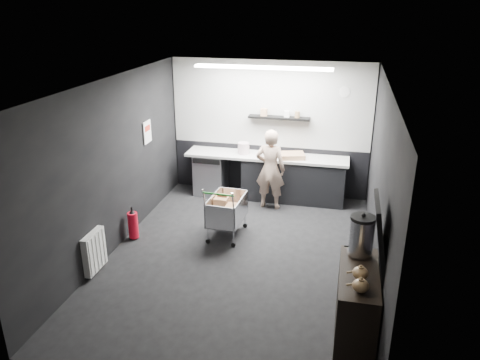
# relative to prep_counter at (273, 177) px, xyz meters

# --- Properties ---
(floor) EXTENTS (5.50, 5.50, 0.00)m
(floor) POSITION_rel_prep_counter_xyz_m (-0.14, -2.42, -0.46)
(floor) COLOR black
(floor) RESTS_ON ground
(ceiling) EXTENTS (5.50, 5.50, 0.00)m
(ceiling) POSITION_rel_prep_counter_xyz_m (-0.14, -2.42, 2.24)
(ceiling) COLOR white
(ceiling) RESTS_ON wall_back
(wall_back) EXTENTS (5.50, 0.00, 5.50)m
(wall_back) POSITION_rel_prep_counter_xyz_m (-0.14, 0.33, 0.89)
(wall_back) COLOR black
(wall_back) RESTS_ON floor
(wall_front) EXTENTS (5.50, 0.00, 5.50)m
(wall_front) POSITION_rel_prep_counter_xyz_m (-0.14, -5.17, 0.89)
(wall_front) COLOR black
(wall_front) RESTS_ON floor
(wall_left) EXTENTS (0.00, 5.50, 5.50)m
(wall_left) POSITION_rel_prep_counter_xyz_m (-2.14, -2.42, 0.89)
(wall_left) COLOR black
(wall_left) RESTS_ON floor
(wall_right) EXTENTS (0.00, 5.50, 5.50)m
(wall_right) POSITION_rel_prep_counter_xyz_m (1.86, -2.42, 0.89)
(wall_right) COLOR black
(wall_right) RESTS_ON floor
(kitchen_wall_panel) EXTENTS (3.95, 0.02, 1.70)m
(kitchen_wall_panel) POSITION_rel_prep_counter_xyz_m (-0.14, 0.31, 1.39)
(kitchen_wall_panel) COLOR #AFAFAB
(kitchen_wall_panel) RESTS_ON wall_back
(dado_panel) EXTENTS (3.95, 0.02, 1.00)m
(dado_panel) POSITION_rel_prep_counter_xyz_m (-0.14, 0.31, 0.04)
(dado_panel) COLOR black
(dado_panel) RESTS_ON wall_back
(floating_shelf) EXTENTS (1.20, 0.22, 0.04)m
(floating_shelf) POSITION_rel_prep_counter_xyz_m (0.06, 0.20, 1.16)
(floating_shelf) COLOR black
(floating_shelf) RESTS_ON wall_back
(wall_clock) EXTENTS (0.20, 0.03, 0.20)m
(wall_clock) POSITION_rel_prep_counter_xyz_m (1.26, 0.30, 1.69)
(wall_clock) COLOR silver
(wall_clock) RESTS_ON wall_back
(poster) EXTENTS (0.02, 0.30, 0.40)m
(poster) POSITION_rel_prep_counter_xyz_m (-2.12, -1.12, 1.09)
(poster) COLOR white
(poster) RESTS_ON wall_left
(poster_red_band) EXTENTS (0.02, 0.22, 0.10)m
(poster_red_band) POSITION_rel_prep_counter_xyz_m (-2.11, -1.12, 1.16)
(poster_red_band) COLOR red
(poster_red_band) RESTS_ON poster
(radiator) EXTENTS (0.10, 0.50, 0.60)m
(radiator) POSITION_rel_prep_counter_xyz_m (-2.08, -3.32, -0.11)
(radiator) COLOR silver
(radiator) RESTS_ON wall_left
(ceiling_strip) EXTENTS (2.40, 0.20, 0.04)m
(ceiling_strip) POSITION_rel_prep_counter_xyz_m (-0.14, -0.57, 2.21)
(ceiling_strip) COLOR white
(ceiling_strip) RESTS_ON ceiling
(prep_counter) EXTENTS (3.20, 0.61, 0.90)m
(prep_counter) POSITION_rel_prep_counter_xyz_m (0.00, 0.00, 0.00)
(prep_counter) COLOR black
(prep_counter) RESTS_ON floor
(person) EXTENTS (0.60, 0.42, 1.55)m
(person) POSITION_rel_prep_counter_xyz_m (0.02, -0.45, 0.32)
(person) COLOR beige
(person) RESTS_ON floor
(shopping_cart) EXTENTS (0.56, 0.89, 0.96)m
(shopping_cart) POSITION_rel_prep_counter_xyz_m (-0.49, -1.76, -0.00)
(shopping_cart) COLOR silver
(shopping_cart) RESTS_ON floor
(sideboard) EXTENTS (0.50, 1.18, 1.77)m
(sideboard) POSITION_rel_prep_counter_xyz_m (1.63, -3.86, 0.11)
(sideboard) COLOR black
(sideboard) RESTS_ON floor
(fire_extinguisher) EXTENTS (0.17, 0.17, 0.55)m
(fire_extinguisher) POSITION_rel_prep_counter_xyz_m (-1.99, -2.23, -0.19)
(fire_extinguisher) COLOR red
(fire_extinguisher) RESTS_ON floor
(cardboard_box) EXTENTS (0.54, 0.46, 0.09)m
(cardboard_box) POSITION_rel_prep_counter_xyz_m (0.38, -0.05, 0.49)
(cardboard_box) COLOR tan
(cardboard_box) RESTS_ON prep_counter
(pink_tub) EXTENTS (0.23, 0.23, 0.23)m
(pink_tub) POSITION_rel_prep_counter_xyz_m (-0.60, 0.00, 0.56)
(pink_tub) COLOR beige
(pink_tub) RESTS_ON prep_counter
(white_container) EXTENTS (0.21, 0.19, 0.15)m
(white_container) POSITION_rel_prep_counter_xyz_m (-0.16, -0.05, 0.52)
(white_container) COLOR silver
(white_container) RESTS_ON prep_counter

